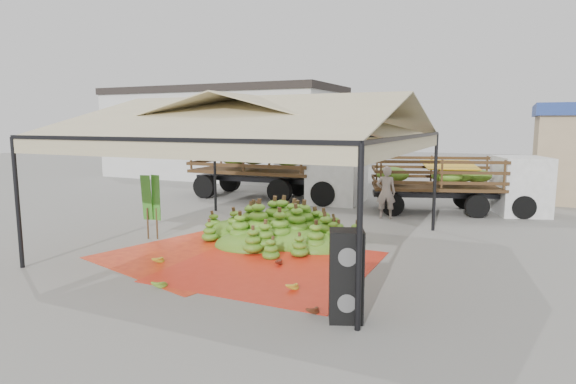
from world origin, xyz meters
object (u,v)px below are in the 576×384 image
at_px(speaker_stack, 346,276).
at_px(vendor, 386,192).
at_px(truck_right, 464,178).
at_px(banana_heap, 276,222).
at_px(truck_left, 283,162).

relative_size(speaker_stack, vendor, 0.85).
xyz_separation_m(vendor, truck_right, (2.36, 2.25, 0.37)).
xyz_separation_m(speaker_stack, truck_right, (0.86, 11.23, 0.51)).
relative_size(speaker_stack, truck_right, 0.24).
xyz_separation_m(banana_heap, truck_right, (4.43, 6.66, 0.76)).
bearing_deg(vendor, truck_right, -150.24).
xyz_separation_m(speaker_stack, truck_left, (-6.63, 11.42, 0.83)).
bearing_deg(banana_heap, vendor, 64.91).
height_order(banana_heap, truck_right, truck_right).
distance_m(banana_heap, vendor, 4.89).
distance_m(vendor, truck_right, 3.28).
distance_m(speaker_stack, vendor, 9.11).
bearing_deg(vendor, speaker_stack, 85.65).
bearing_deg(banana_heap, truck_left, 114.05).
distance_m(vendor, truck_left, 5.72).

